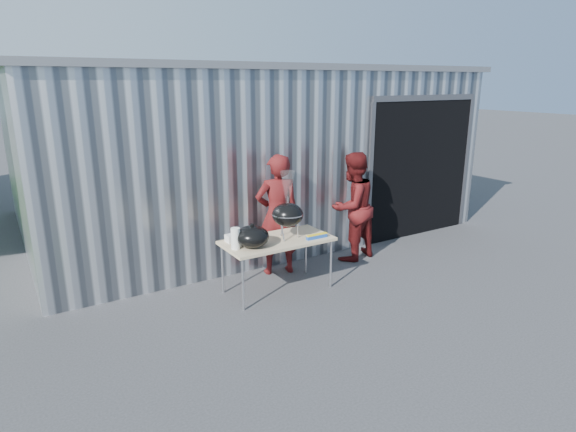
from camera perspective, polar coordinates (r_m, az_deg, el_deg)
ground at (r=6.36m, az=5.05°, el=-10.87°), size 80.00×80.00×0.00m
building at (r=10.19m, az=-6.13°, el=8.31°), size 8.20×6.20×3.10m
folding_table at (r=6.60m, az=-1.28°, el=-3.12°), size 1.50×0.75×0.75m
kettle_grill at (r=6.52m, az=-0.04°, el=0.87°), size 0.44×0.44×0.94m
grill_lid at (r=6.27m, az=-4.25°, el=-2.45°), size 0.44×0.44×0.32m
paper_towels at (r=6.22m, az=-6.24°, el=-2.67°), size 0.12×0.12×0.28m
white_tub at (r=6.53m, az=-6.48°, el=-2.61°), size 0.20×0.15×0.10m
foil_box at (r=6.63m, az=3.43°, el=-2.41°), size 0.32×0.05×0.06m
person_cook at (r=7.18m, az=-1.26°, el=0.13°), size 0.75×0.58×1.83m
person_bystander at (r=7.83m, az=7.62°, el=1.10°), size 0.96×0.81×1.77m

